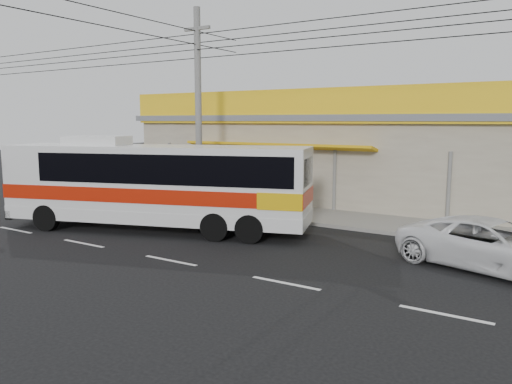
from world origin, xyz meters
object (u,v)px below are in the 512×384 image
at_px(white_car, 492,245).
at_px(motorbike_dark, 175,195).
at_px(utility_pole, 197,45).
at_px(motorbike_red, 122,188).
at_px(coach_bus, 160,181).

bearing_deg(white_car, motorbike_dark, 94.23).
height_order(white_car, utility_pole, utility_pole).
relative_size(motorbike_red, utility_pole, 0.06).
bearing_deg(utility_pole, motorbike_dark, 165.63).
bearing_deg(coach_bus, utility_pole, 87.97).
bearing_deg(motorbike_dark, utility_pole, -91.66).
relative_size(motorbike_dark, white_car, 0.29).
distance_m(coach_bus, white_car, 11.65).
bearing_deg(utility_pole, white_car, -11.22).
xyz_separation_m(coach_bus, motorbike_dark, (-3.01, 4.21, -1.35)).
height_order(coach_bus, motorbike_dark, coach_bus).
bearing_deg(coach_bus, motorbike_dark, 107.59).
bearing_deg(white_car, motorbike_red, 96.21).
bearing_deg(motorbike_red, motorbike_dark, -121.88).
bearing_deg(motorbike_red, utility_pole, -126.16).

